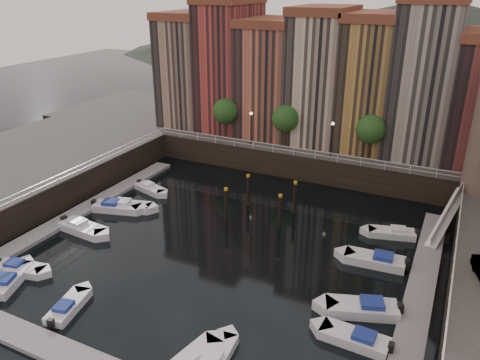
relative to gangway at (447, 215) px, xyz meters
The scene contains 24 objects.
ground 19.90m from the gangway, 149.68° to the right, with size 200.00×200.00×0.00m, color black.
quay_far 23.42m from the gangway, 136.90° to the left, with size 80.00×20.00×3.00m, color black.
dock_left 35.11m from the gangway, 161.72° to the right, with size 2.00×28.00×0.35m, color gray.
dock_right 11.17m from the gangway, 94.68° to the right, with size 2.00×28.00×0.35m, color gray.
mountains 101.35m from the gangway, 98.75° to the left, with size 145.00×100.00×18.00m.
far_terrace 21.31m from the gangway, 135.61° to the left, with size 48.70×10.30×17.50m.
promenade_trees 20.71m from the gangway, 156.02° to the left, with size 21.20×3.20×5.20m.
street_lamps 19.88m from the gangway, 158.31° to the left, with size 10.36×0.36×4.18m.
railings 17.95m from the gangway, 163.35° to the right, with size 36.08×34.04×0.52m.
gangway is the anchor object (origin of this frame).
mooring_pilings 17.09m from the gangway, 165.34° to the right, with size 5.76×4.75×3.78m.
boat_left_0 37.13m from the gangway, 144.17° to the right, with size 4.45×2.34×1.00m.
boat_left_1 33.67m from the gangway, 154.43° to the right, with size 5.17×2.21×1.17m.
boat_left_2 31.93m from the gangway, 162.37° to the right, with size 5.22×3.09×1.17m.
boat_left_3 30.82m from the gangway, 163.13° to the right, with size 5.02×2.90×1.12m.
boat_left_4 30.48m from the gangway, behind, with size 4.38×2.59×0.98m.
boat_right_1 18.45m from the gangway, 102.56° to the right, with size 4.71×1.90×1.07m.
boat_right_2 15.41m from the gangway, 106.03° to the right, with size 5.40×3.45×1.21m.
boat_right_3 9.43m from the gangway, 120.06° to the right, with size 5.21×2.23×1.18m.
boat_right_4 5.23m from the gangway, 147.35° to the right, with size 4.50×2.60×1.01m.
boat_near_0 37.55m from the gangway, 141.71° to the right, with size 3.16×4.79×1.08m.
boat_near_1 33.05m from the gangway, 134.25° to the right, with size 2.31×4.28×0.96m.
boat_near_2 27.20m from the gangway, 117.48° to the right, with size 2.40×4.47×1.00m.
boat_near_3 26.01m from the gangway, 115.90° to the right, with size 1.92×4.32×0.98m.
Camera 1 is at (16.79, -32.45, 21.41)m, focal length 35.00 mm.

